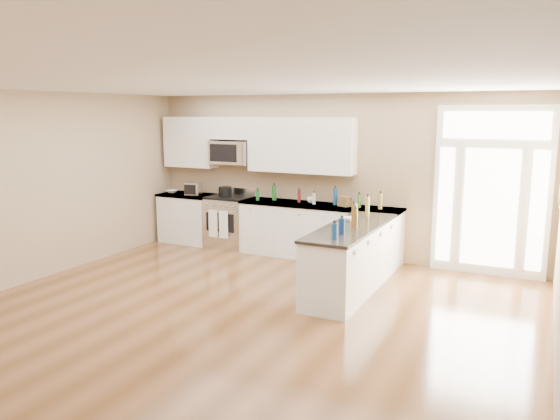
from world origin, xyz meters
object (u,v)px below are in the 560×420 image
(kitchen_range, at_px, (229,222))
(stockpot, at_px, (225,191))
(toaster_oven, at_px, (194,189))
(peninsula_cabinet, at_px, (351,261))

(kitchen_range, bearing_deg, stockpot, 167.33)
(stockpot, bearing_deg, toaster_oven, -170.91)
(kitchen_range, relative_size, toaster_oven, 3.78)
(kitchen_range, distance_m, toaster_oven, 0.94)
(peninsula_cabinet, relative_size, toaster_oven, 8.13)
(peninsula_cabinet, bearing_deg, kitchen_range, 153.32)
(kitchen_range, xyz_separation_m, toaster_oven, (-0.73, -0.08, 0.58))
(kitchen_range, relative_size, stockpot, 4.38)
(stockpot, bearing_deg, kitchen_range, -12.67)
(peninsula_cabinet, distance_m, toaster_oven, 3.91)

